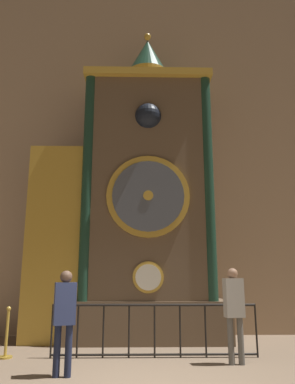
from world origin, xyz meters
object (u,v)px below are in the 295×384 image
visitor_near (65,312)px  stanchion_post (6,341)px  clock_tower (132,203)px  visitor_far (234,306)px

visitor_near → stanchion_post: (-1.38, 1.46, -0.67)m
clock_tower → visitor_near: 4.28m
clock_tower → stanchion_post: size_ratio=8.89×
clock_tower → visitor_far: size_ratio=5.06×
visitor_far → clock_tower: bearing=120.8°
visitor_near → clock_tower: bearing=56.7°
visitor_far → stanchion_post: (-4.34, 0.66, -0.70)m
visitor_far → stanchion_post: bearing=164.6°
visitor_far → stanchion_post: visitor_far is taller
clock_tower → stanchion_post: clock_tower is taller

